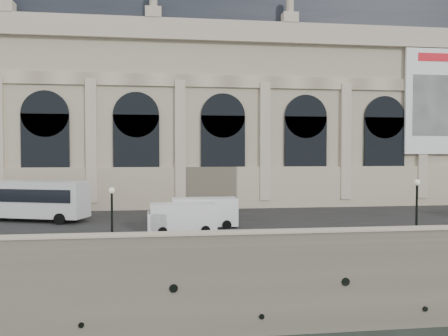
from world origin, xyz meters
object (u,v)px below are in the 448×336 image
at_px(van_b, 179,218).
at_px(lamp_left, 112,218).
at_px(lamp_right, 417,209).
at_px(bus_left, 21,199).
at_px(van_c, 200,213).

height_order(van_b, lamp_left, lamp_left).
relative_size(van_b, lamp_right, 1.24).
xyz_separation_m(bus_left, van_c, (17.02, -5.84, -0.85)).
bearing_deg(van_b, bus_left, 151.13).
bearing_deg(bus_left, lamp_left, -51.88).
bearing_deg(bus_left, van_b, -28.87).
relative_size(van_b, lamp_left, 1.34).
bearing_deg(van_b, lamp_right, -12.89).
distance_m(bus_left, lamp_left, 16.71).
distance_m(van_b, van_c, 3.14).
xyz_separation_m(van_b, lamp_right, (18.34, -4.20, 1.01)).
xyz_separation_m(van_c, lamp_left, (-6.70, -7.31, 0.76)).
height_order(van_c, lamp_left, lamp_left).
xyz_separation_m(lamp_left, lamp_right, (23.10, 0.64, 0.17)).
distance_m(bus_left, van_b, 17.24).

